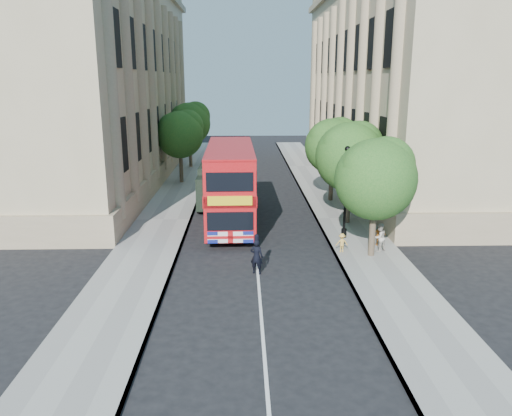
{
  "coord_description": "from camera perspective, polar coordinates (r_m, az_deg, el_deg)",
  "views": [
    {
      "loc": [
        -0.66,
        -20.69,
        8.74
      ],
      "look_at": [
        0.0,
        4.28,
        2.3
      ],
      "focal_mm": 35.0,
      "sensor_mm": 36.0,
      "label": 1
    }
  ],
  "objects": [
    {
      "name": "tree_left_far",
      "position": [
        43.27,
        -8.64,
        8.59
      ],
      "size": [
        4.0,
        4.0,
        6.3
      ],
      "color": "#473828",
      "rests_on": "ground"
    },
    {
      "name": "building_left",
      "position": [
        46.58,
        -18.48,
        14.06
      ],
      "size": [
        12.0,
        38.0,
        18.0
      ],
      "primitive_type": "cube",
      "color": "tan",
      "rests_on": "ground"
    },
    {
      "name": "police_constable",
      "position": [
        23.1,
        0.07,
        -5.58
      ],
      "size": [
        0.71,
        0.59,
        1.65
      ],
      "primitive_type": "imported",
      "rotation": [
        0.0,
        0.0,
        2.76
      ],
      "color": "black",
      "rests_on": "ground"
    },
    {
      "name": "building_right",
      "position": [
        46.97,
        16.94,
        14.17
      ],
      "size": [
        12.0,
        38.0,
        18.0
      ],
      "primitive_type": "cube",
      "color": "tan",
      "rests_on": "ground"
    },
    {
      "name": "tree_left_back",
      "position": [
        51.16,
        -7.57,
        9.81
      ],
      "size": [
        4.2,
        4.2,
        6.65
      ],
      "color": "#473828",
      "rests_on": "ground"
    },
    {
      "name": "child_a",
      "position": [
        27.44,
        13.91,
        -3.03
      ],
      "size": [
        0.69,
        0.31,
        1.15
      ],
      "primitive_type": "imported",
      "rotation": [
        0.0,
        0.0,
        3.09
      ],
      "color": "orange",
      "rests_on": "pavement_right"
    },
    {
      "name": "tree_right_mid",
      "position": [
        30.73,
        10.77,
        6.17
      ],
      "size": [
        4.2,
        4.2,
        6.37
      ],
      "color": "#473828",
      "rests_on": "ground"
    },
    {
      "name": "ground",
      "position": [
        22.47,
        0.28,
        -8.43
      ],
      "size": [
        120.0,
        120.0,
        0.0
      ],
      "primitive_type": "plane",
      "color": "black",
      "rests_on": "ground"
    },
    {
      "name": "pavement_left",
      "position": [
        32.3,
        -10.53,
        -1.38
      ],
      "size": [
        3.5,
        80.0,
        0.12
      ],
      "primitive_type": "cube",
      "color": "gray",
      "rests_on": "ground"
    },
    {
      "name": "woman_pedestrian",
      "position": [
        26.47,
        13.94,
        -3.28
      ],
      "size": [
        0.91,
        0.85,
        1.5
      ],
      "primitive_type": "imported",
      "rotation": [
        0.0,
        0.0,
        3.64
      ],
      "color": "beige",
      "rests_on": "pavement_right"
    },
    {
      "name": "child_b",
      "position": [
        26.05,
        9.78,
        -3.93
      ],
      "size": [
        0.65,
        0.39,
        0.99
      ],
      "primitive_type": "imported",
      "rotation": [
        0.0,
        0.0,
        3.18
      ],
      "color": "gold",
      "rests_on": "pavement_right"
    },
    {
      "name": "pavement_right",
      "position": [
        32.53,
        9.9,
        -1.24
      ],
      "size": [
        3.5,
        80.0,
        0.12
      ],
      "primitive_type": "cube",
      "color": "gray",
      "rests_on": "ground"
    },
    {
      "name": "tree_right_near",
      "position": [
        25.01,
        13.61,
        3.7
      ],
      "size": [
        4.0,
        4.0,
        6.08
      ],
      "color": "#473828",
      "rests_on": "ground"
    },
    {
      "name": "tree_right_far",
      "position": [
        36.58,
        8.8,
        7.34
      ],
      "size": [
        4.0,
        4.0,
        6.15
      ],
      "color": "#473828",
      "rests_on": "ground"
    },
    {
      "name": "double_decker_bus",
      "position": [
        30.46,
        -2.93,
        2.89
      ],
      "size": [
        2.94,
        10.39,
        4.78
      ],
      "rotation": [
        0.0,
        0.0,
        0.02
      ],
      "color": "#B10C0F",
      "rests_on": "ground"
    },
    {
      "name": "box_van",
      "position": [
        35.03,
        -4.83,
        2.32
      ],
      "size": [
        2.12,
        5.05,
        2.87
      ],
      "rotation": [
        0.0,
        0.0,
        -0.01
      ],
      "color": "black",
      "rests_on": "ground"
    },
    {
      "name": "lamp_post",
      "position": [
        27.99,
        10.19,
        1.36
      ],
      "size": [
        0.32,
        0.32,
        5.16
      ],
      "color": "black",
      "rests_on": "pavement_right"
    }
  ]
}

